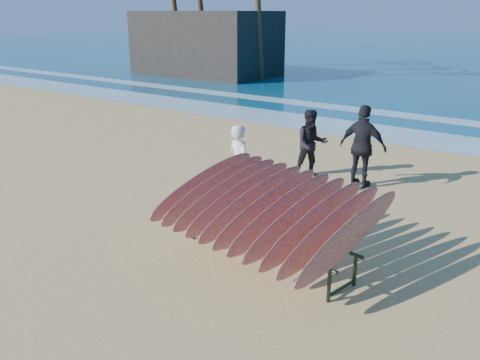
{
  "coord_description": "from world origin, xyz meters",
  "views": [
    {
      "loc": [
        5.36,
        -6.29,
        3.9
      ],
      "look_at": [
        0.0,
        0.8,
        0.95
      ],
      "focal_mm": 38.0,
      "sensor_mm": 36.0,
      "label": 1
    }
  ],
  "objects": [
    {
      "name": "foam_near",
      "position": [
        0.0,
        10.0,
        0.01
      ],
      "size": [
        160.0,
        160.0,
        0.0
      ],
      "primitive_type": "plane",
      "color": "white",
      "rests_on": "ground"
    },
    {
      "name": "ground",
      "position": [
        0.0,
        0.0,
        0.0
      ],
      "size": [
        120.0,
        120.0,
        0.0
      ],
      "primitive_type": "plane",
      "color": "tan",
      "rests_on": "ground"
    },
    {
      "name": "person_dark_b",
      "position": [
        0.8,
        4.42,
        0.96
      ],
      "size": [
        1.13,
        0.47,
        1.92
      ],
      "primitive_type": "imported",
      "rotation": [
        0.0,
        0.0,
        3.15
      ],
      "color": "black",
      "rests_on": "ground"
    },
    {
      "name": "foam_far",
      "position": [
        0.0,
        13.5,
        0.01
      ],
      "size": [
        160.0,
        160.0,
        0.0
      ],
      "primitive_type": "plane",
      "color": "white",
      "rests_on": "ground"
    },
    {
      "name": "building",
      "position": [
        -16.64,
        19.12,
        1.98
      ],
      "size": [
        8.91,
        4.95,
        3.96
      ],
      "primitive_type": "cube",
      "color": "#2D2823",
      "rests_on": "ground"
    },
    {
      "name": "person_dark_a",
      "position": [
        -0.5,
        4.35,
        0.84
      ],
      "size": [
        1.03,
        1.02,
        1.68
      ],
      "primitive_type": "imported",
      "rotation": [
        0.0,
        0.0,
        0.77
      ],
      "color": "black",
      "rests_on": "ground"
    },
    {
      "name": "person_white",
      "position": [
        -0.82,
        1.87,
        0.85
      ],
      "size": [
        0.72,
        0.58,
        1.7
      ],
      "primitive_type": "imported",
      "rotation": [
        0.0,
        0.0,
        2.82
      ],
      "color": "silver",
      "rests_on": "ground"
    },
    {
      "name": "surfboard_rack",
      "position": [
        1.15,
        -0.0,
        0.92
      ],
      "size": [
        3.49,
        2.96,
        1.51
      ],
      "rotation": [
        0.0,
        0.0,
        -0.14
      ],
      "color": "black",
      "rests_on": "ground"
    }
  ]
}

